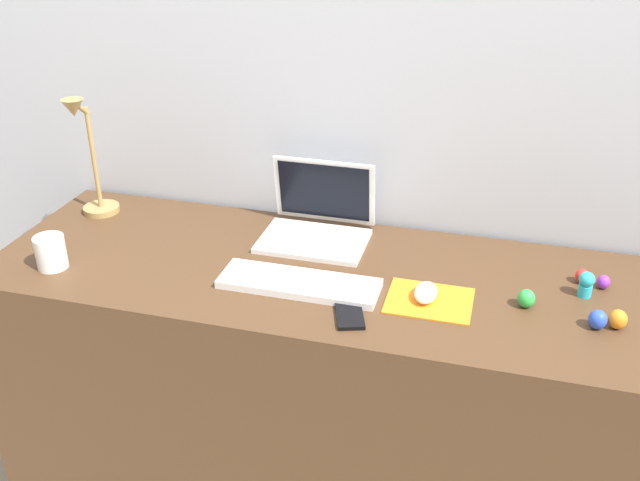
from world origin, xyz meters
The scene contains 16 objects.
ground_plane centered at (0.00, 0.00, 0.00)m, with size 6.00×6.00×0.00m, color gray.
back_wall centered at (0.00, 0.35, 0.80)m, with size 3.07×0.05×1.60m, color #B2B7C1.
desk centered at (0.00, 0.00, 0.37)m, with size 1.87×0.63×0.74m, color #4C331E.
laptop centered at (-0.10, 0.20, 0.79)m, with size 0.30×0.25×0.21m.
keyboard centered at (-0.07, -0.10, 0.75)m, with size 0.41×0.13×0.02m, color white.
mousepad centered at (0.26, -0.08, 0.74)m, with size 0.21×0.17×0.00m, color orange.
mouse centered at (0.25, -0.07, 0.76)m, with size 0.06×0.10×0.03m, color white.
cell_phone centered at (0.09, -0.19, 0.74)m, with size 0.06×0.13×0.01m, color black.
desk_lamp centered at (-0.79, 0.15, 0.92)m, with size 0.11×0.15×0.38m.
coffee_mug centered at (-0.73, -0.17, 0.79)m, with size 0.08×0.08×0.09m, color white.
toy_figurine_orange centered at (0.70, -0.08, 0.76)m, with size 0.04×0.04×0.05m, color orange.
toy_figurine_purple centered at (0.68, 0.10, 0.76)m, with size 0.03×0.03×0.04m, color purple.
toy_figurine_green centered at (0.49, -0.04, 0.76)m, with size 0.04×0.04×0.05m, color green.
toy_figurine_cyan centered at (0.63, 0.05, 0.78)m, with size 0.04×0.04×0.07m.
toy_figurine_red centered at (0.63, 0.12, 0.76)m, with size 0.03×0.03×0.04m, color red.
toy_figurine_blue centered at (0.65, -0.09, 0.76)m, with size 0.04×0.04×0.05m, color blue.
Camera 1 is at (0.40, -1.60, 1.69)m, focal length 40.27 mm.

